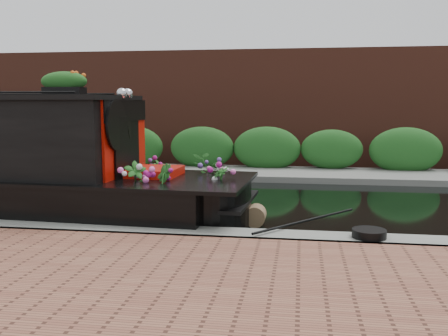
# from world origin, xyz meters

# --- Properties ---
(ground) EXTENTS (80.00, 80.00, 0.00)m
(ground) POSITION_xyz_m (0.00, 0.00, 0.00)
(ground) COLOR black
(ground) RESTS_ON ground
(near_bank_coping) EXTENTS (40.00, 0.60, 0.50)m
(near_bank_coping) POSITION_xyz_m (0.00, -3.30, 0.00)
(near_bank_coping) COLOR gray
(near_bank_coping) RESTS_ON ground
(far_bank_path) EXTENTS (40.00, 2.40, 0.34)m
(far_bank_path) POSITION_xyz_m (0.00, 4.20, 0.00)
(far_bank_path) COLOR slate
(far_bank_path) RESTS_ON ground
(far_hedge) EXTENTS (40.00, 1.10, 2.80)m
(far_hedge) POSITION_xyz_m (0.00, 5.10, 0.00)
(far_hedge) COLOR #1F561D
(far_hedge) RESTS_ON ground
(far_brick_wall) EXTENTS (40.00, 1.00, 8.00)m
(far_brick_wall) POSITION_xyz_m (0.00, 7.20, 0.00)
(far_brick_wall) COLOR #5E2B1F
(far_brick_wall) RESTS_ON ground
(rope_fender) EXTENTS (0.37, 0.39, 0.37)m
(rope_fender) POSITION_xyz_m (2.55, -1.84, 0.18)
(rope_fender) COLOR brown
(rope_fender) RESTS_ON ground
(coiled_mooring_rope) EXTENTS (0.49, 0.49, 0.12)m
(coiled_mooring_rope) POSITION_xyz_m (4.33, -3.28, 0.31)
(coiled_mooring_rope) COLOR black
(coiled_mooring_rope) RESTS_ON near_bank_coping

